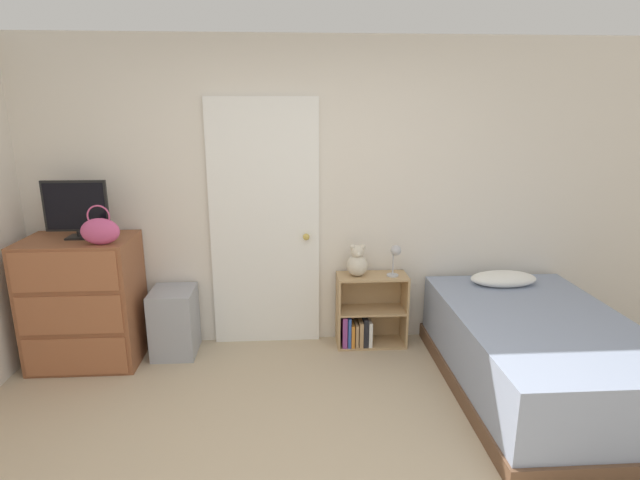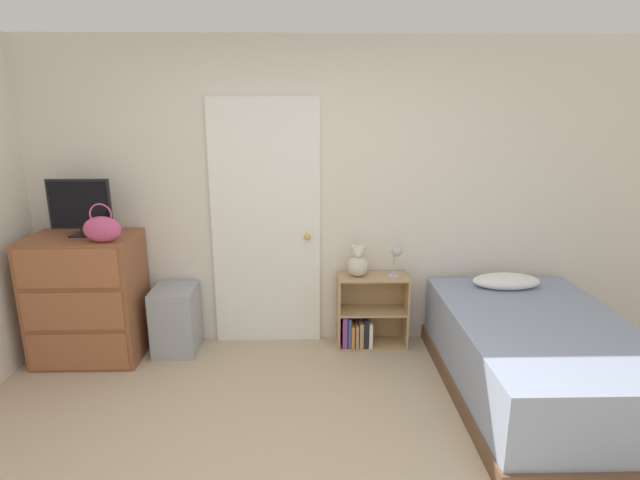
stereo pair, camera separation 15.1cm
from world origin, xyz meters
TOP-DOWN VIEW (x-y plane):
  - wall_back at (0.00, 2.11)m, footprint 10.00×0.06m
  - door_closed at (-0.28, 2.06)m, footprint 0.90×0.09m
  - dresser at (-1.70, 1.78)m, footprint 0.82×0.56m
  - tv at (-1.69, 1.81)m, footprint 0.48×0.16m
  - handbag at (-1.45, 1.60)m, footprint 0.28×0.12m
  - storage_bin at (-1.04, 1.87)m, footprint 0.35×0.39m
  - bookshelf at (0.57, 1.93)m, footprint 0.59×0.26m
  - teddy_bear at (0.49, 1.93)m, footprint 0.18×0.18m
  - desk_lamp at (0.80, 1.89)m, footprint 0.11×0.11m
  - bed at (1.69, 1.12)m, footprint 1.22×1.90m

SIDE VIEW (x-z plane):
  - bookshelf at x=0.57m, z-range -0.06..0.57m
  - storage_bin at x=-1.04m, z-range 0.00..0.56m
  - bed at x=1.69m, z-range -0.05..0.63m
  - dresser at x=-1.70m, z-range 0.00..1.02m
  - teddy_bear at x=0.49m, z-range 0.61..0.88m
  - desk_lamp at x=0.80m, z-range 0.69..0.96m
  - door_closed at x=-0.28m, z-range 0.00..2.08m
  - handbag at x=-1.45m, z-range 0.98..1.27m
  - tv at x=-1.69m, z-range 1.03..1.48m
  - wall_back at x=0.00m, z-range 0.00..2.55m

